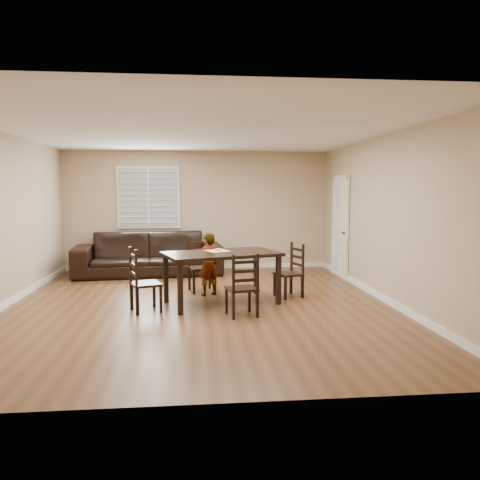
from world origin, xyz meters
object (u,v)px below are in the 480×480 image
child (208,265)px  donut (218,249)px  chair_left (138,283)px  chair_right (294,272)px  sofa (149,254)px  dining_table (222,258)px  chair_far (244,289)px  chair_near (200,266)px

child → donut: (0.15, -0.41, 0.31)m
chair_left → donut: 1.43m
chair_right → sofa: (-2.67, 2.37, 0.04)m
dining_table → chair_far: (0.27, -0.88, -0.32)m
chair_right → sofa: chair_right is taller
dining_table → chair_right: (1.26, 0.40, -0.33)m
donut → chair_near: bearing=108.4°
child → donut: child is taller
dining_table → chair_far: 0.97m
chair_right → chair_near: bearing=-133.0°
chair_left → donut: (1.23, 0.60, 0.42)m
donut → chair_far: bearing=-74.0°
chair_near → child: (0.13, -0.45, 0.09)m
sofa → chair_left: bearing=-92.7°
chair_right → dining_table: bearing=-92.7°
chair_near → child: size_ratio=0.91×
chair_near → sofa: chair_near is taller
chair_left → donut: bearing=-83.8°
dining_table → chair_near: (-0.33, 1.06, -0.30)m
dining_table → chair_left: 1.36m
chair_far → sofa: size_ratio=0.30×
dining_table → chair_right: chair_right is taller
chair_right → donut: chair_right is taller
dining_table → chair_left: size_ratio=2.06×
chair_far → chair_left: 1.60m
dining_table → chair_near: 1.15m
chair_near → chair_right: (1.59, -0.66, -0.03)m
chair_far → sofa: (-1.67, 3.65, 0.04)m
donut → sofa: (-1.37, 2.58, -0.40)m
chair_near → chair_far: bearing=-86.3°
chair_left → sofa: chair_left is taller
child → chair_left: bearing=13.5°
chair_left → dining_table: bearing=-92.2°
dining_table → child: (-0.19, 0.61, -0.20)m
sofa → chair_right: bearing=-46.8°
dining_table → child: 0.67m
dining_table → child: bearing=90.0°
chair_left → sofa: (-0.14, 3.18, 0.02)m
chair_right → child: (-1.45, 0.21, 0.12)m
chair_right → sofa: 3.56m
child → sofa: 2.48m
chair_far → donut: bearing=-87.1°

